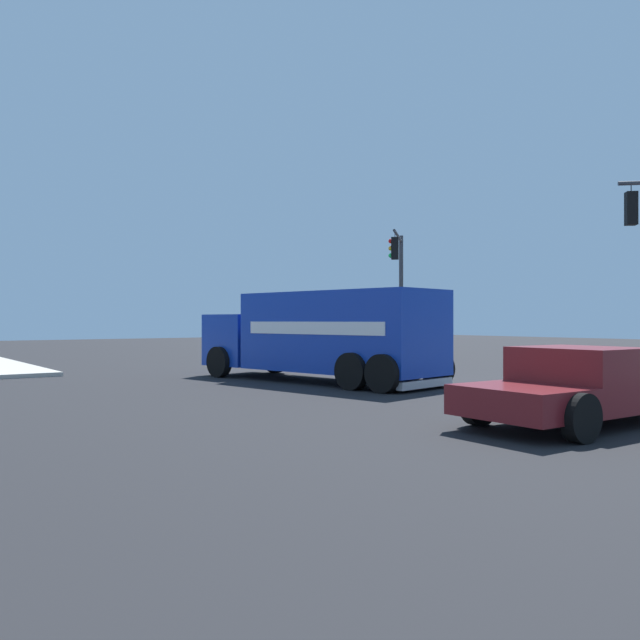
% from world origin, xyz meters
% --- Properties ---
extents(ground_plane, '(100.00, 100.00, 0.00)m').
position_xyz_m(ground_plane, '(0.00, 0.00, 0.00)').
color(ground_plane, black).
extents(delivery_truck, '(8.59, 4.13, 2.69)m').
position_xyz_m(delivery_truck, '(0.77, 1.42, 1.42)').
color(delivery_truck, '#1438AD').
rests_on(delivery_truck, ground).
extents(traffic_light_primary, '(2.68, 2.90, 5.91)m').
position_xyz_m(traffic_light_primary, '(7.00, -7.52, 3.87)').
color(traffic_light_primary, '#38383D').
rests_on(traffic_light_primary, ground).
extents(pickup_maroon, '(2.34, 5.24, 1.38)m').
position_xyz_m(pickup_maroon, '(-8.57, 2.40, 0.73)').
color(pickup_maroon, maroon).
rests_on(pickup_maroon, ground).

